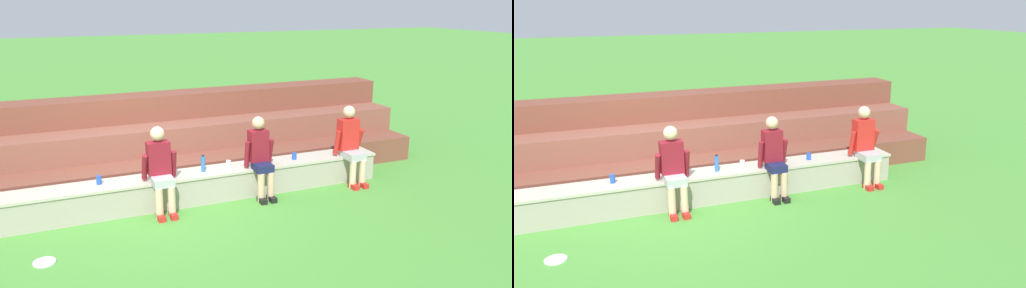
# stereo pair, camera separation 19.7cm
# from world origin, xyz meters

# --- Properties ---
(ground_plane) EXTENTS (80.00, 80.00, 0.00)m
(ground_plane) POSITION_xyz_m (0.00, 0.00, 0.00)
(ground_plane) COLOR #4C9338
(stone_seating_wall) EXTENTS (7.74, 0.54, 0.48)m
(stone_seating_wall) POSITION_xyz_m (0.00, 0.25, 0.25)
(stone_seating_wall) COLOR #A8A08E
(stone_seating_wall) RESTS_ON ground
(brick_bleachers) EXTENTS (10.39, 1.94, 1.40)m
(brick_bleachers) POSITION_xyz_m (0.00, 1.87, 0.54)
(brick_bleachers) COLOR brown
(brick_bleachers) RESTS_ON ground
(person_far_left) EXTENTS (0.52, 0.58, 1.31)m
(person_far_left) POSITION_xyz_m (0.05, 0.00, 0.69)
(person_far_left) COLOR beige
(person_far_left) RESTS_ON ground
(person_left_of_center) EXTENTS (0.49, 0.56, 1.31)m
(person_left_of_center) POSITION_xyz_m (1.66, 0.01, 0.69)
(person_left_of_center) COLOR #DBAD89
(person_left_of_center) RESTS_ON ground
(person_center) EXTENTS (0.52, 0.61, 1.35)m
(person_center) POSITION_xyz_m (3.35, -0.00, 0.71)
(person_center) COLOR beige
(person_center) RESTS_ON ground
(water_bottle_mid_right) EXTENTS (0.07, 0.07, 0.27)m
(water_bottle_mid_right) POSITION_xyz_m (0.78, 0.23, 0.61)
(water_bottle_mid_right) COLOR blue
(water_bottle_mid_right) RESTS_ON stone_seating_wall
(plastic_cup_right_end) EXTENTS (0.08, 0.08, 0.13)m
(plastic_cup_right_end) POSITION_xyz_m (-0.81, 0.29, 0.54)
(plastic_cup_right_end) COLOR blue
(plastic_cup_right_end) RESTS_ON stone_seating_wall
(plastic_cup_middle) EXTENTS (0.08, 0.08, 0.10)m
(plastic_cup_middle) POSITION_xyz_m (1.23, 0.31, 0.53)
(plastic_cup_middle) COLOR white
(plastic_cup_middle) RESTS_ON stone_seating_wall
(plastic_cup_left_end) EXTENTS (0.08, 0.08, 0.12)m
(plastic_cup_left_end) POSITION_xyz_m (2.39, 0.24, 0.54)
(plastic_cup_left_end) COLOR blue
(plastic_cup_left_end) RESTS_ON stone_seating_wall
(frisbee) EXTENTS (0.27, 0.27, 0.02)m
(frisbee) POSITION_xyz_m (-1.64, -0.96, 0.01)
(frisbee) COLOR white
(frisbee) RESTS_ON ground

